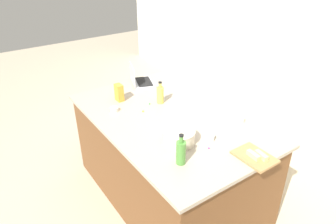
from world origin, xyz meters
The scene contains 18 objects.
ground_plane centered at (0.00, 0.00, 0.00)m, with size 12.00×12.00×0.00m, color #B7A88E.
wall_back centered at (0.00, 2.06, 1.30)m, with size 8.00×0.10×2.60m, color beige.
island_counter centered at (0.00, 0.00, 0.45)m, with size 1.89×1.16×0.90m.
laptop centered at (-0.78, 0.17, 0.95)m, with size 0.37×0.32×0.22m.
mixing_bowl_large centered at (0.38, -0.16, 0.96)m, with size 0.26×0.26×0.11m.
bottle_oil centered at (-0.27, 0.10, 0.99)m, with size 0.07×0.07×0.22m.
bottle_olive centered at (0.59, -0.30, 1.00)m, with size 0.07×0.07×0.24m.
cutting_board centered at (0.85, 0.17, 0.91)m, with size 0.29×0.21×0.02m, color #AD7F4C.
butter_stick_left centered at (0.85, 0.14, 0.94)m, with size 0.11×0.04×0.04m, color #F4E58C.
butter_stick_right centered at (0.89, 0.19, 0.94)m, with size 0.11×0.04×0.04m, color #F4E58C.
ramekin_small centered at (-0.37, -0.34, 0.92)m, with size 0.08×0.08×0.04m, color beige.
ramekin_medium centered at (0.42, 0.46, 0.92)m, with size 0.09×0.09×0.04m, color white.
ramekin_wide centered at (0.48, 0.05, 0.92)m, with size 0.09×0.09×0.04m, color white.
candy_bag centered at (-0.54, -0.20, 0.99)m, with size 0.09×0.06×0.17m, color gold.
candy_0 centered at (0.22, -0.11, 0.91)m, with size 0.02×0.02×0.02m, color green.
candy_1 centered at (-0.21, -0.13, 0.91)m, with size 0.02×0.02×0.02m, color yellow.
candy_2 centered at (0.58, -0.03, 0.91)m, with size 0.01×0.01×0.01m, color #CC3399.
candy_3 centered at (-0.30, -0.01, 0.91)m, with size 0.01×0.01×0.01m, color green.
Camera 1 is at (1.97, -1.38, 2.27)m, focal length 33.15 mm.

